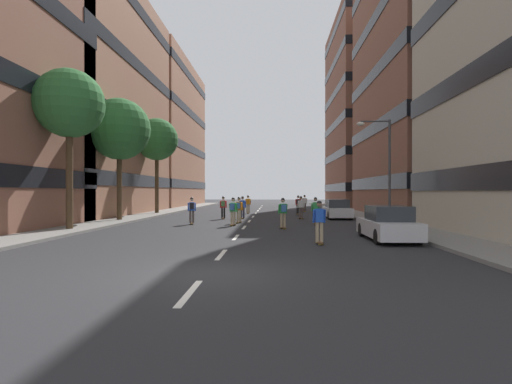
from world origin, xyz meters
TOP-DOWN VIEW (x-y plane):
  - ground_plane at (0.00, 23.35)m, footprint 140.09×140.09m
  - sidewalk_left at (-9.26, 26.27)m, footprint 2.58×64.21m
  - sidewalk_right at (9.26, 26.27)m, footprint 2.58×64.21m
  - lane_markings at (0.00, 23.00)m, footprint 0.16×52.20m
  - building_left_mid at (-17.04, 24.85)m, footprint 13.09×20.58m
  - building_left_far at (-17.04, 47.52)m, footprint 13.09×22.80m
  - building_right_mid at (17.04, 24.85)m, footprint 13.09×18.00m
  - building_right_far at (17.04, 47.52)m, footprint 13.09×19.34m
  - parked_car_near at (6.78, 20.95)m, footprint 1.82×4.40m
  - parked_car_mid at (6.78, 7.17)m, footprint 1.82×4.40m
  - street_tree_near at (-9.26, 26.10)m, footprint 3.95×3.95m
  - street_tree_mid at (-9.26, 10.38)m, footprint 3.70×3.70m
  - street_tree_far at (-9.26, 17.19)m, footprint 4.38×4.38m
  - streetlamp_right at (8.64, 14.55)m, footprint 2.13×0.30m
  - skater_0 at (-0.69, 20.36)m, footprint 0.55×0.91m
  - skater_1 at (-2.16, 19.94)m, footprint 0.54×0.91m
  - skater_2 at (-0.59, 16.11)m, footprint 0.56×0.92m
  - skater_3 at (-0.74, 27.62)m, footprint 0.54×0.90m
  - skater_4 at (2.30, 12.22)m, footprint 0.57×0.92m
  - skater_5 at (5.01, 31.15)m, footprint 0.54×0.91m
  - skater_6 at (4.03, 26.18)m, footprint 0.57×0.92m
  - skater_7 at (4.48, 15.30)m, footprint 0.55×0.92m
  - skater_8 at (-3.59, 15.05)m, footprint 0.57×0.92m
  - skater_9 at (-0.77, 14.04)m, footprint 0.57×0.92m
  - skater_10 at (3.63, 5.79)m, footprint 0.54×0.91m
  - skater_11 at (3.89, 20.41)m, footprint 0.57×0.92m

SIDE VIEW (x-z plane):
  - ground_plane at x=0.00m, z-range 0.00..0.00m
  - lane_markings at x=0.00m, z-range 0.00..0.01m
  - sidewalk_left at x=-9.26m, z-range 0.00..0.14m
  - sidewalk_right at x=9.26m, z-range 0.00..0.14m
  - parked_car_near at x=6.78m, z-range -0.06..1.46m
  - parked_car_mid at x=6.78m, z-range -0.06..1.46m
  - skater_0 at x=-0.69m, z-range 0.10..1.87m
  - skater_3 at x=-0.74m, z-range 0.10..1.87m
  - skater_5 at x=5.01m, z-range 0.10..1.87m
  - skater_7 at x=4.48m, z-range 0.10..1.87m
  - skater_10 at x=3.63m, z-range 0.10..1.87m
  - skater_11 at x=3.89m, z-range 0.10..1.87m
  - skater_1 at x=-2.16m, z-range 0.13..1.90m
  - skater_2 at x=-0.59m, z-range 0.13..1.90m
  - skater_4 at x=2.30m, z-range 0.13..1.90m
  - skater_6 at x=4.03m, z-range 0.13..1.90m
  - skater_8 at x=-3.59m, z-range 0.13..1.90m
  - skater_9 at x=-0.77m, z-range 0.13..1.90m
  - streetlamp_right at x=8.64m, z-range 0.89..7.39m
  - street_tree_far at x=-9.26m, z-range 2.25..10.90m
  - street_tree_mid at x=-9.26m, z-range 2.55..11.17m
  - street_tree_near at x=-9.26m, z-range 2.56..11.46m
  - building_left_mid at x=-17.04m, z-range 0.09..21.00m
  - building_left_far at x=-17.04m, z-range 0.09..21.23m
  - building_right_far at x=17.04m, z-range 0.09..27.18m
  - building_right_mid at x=17.04m, z-range 0.09..28.87m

